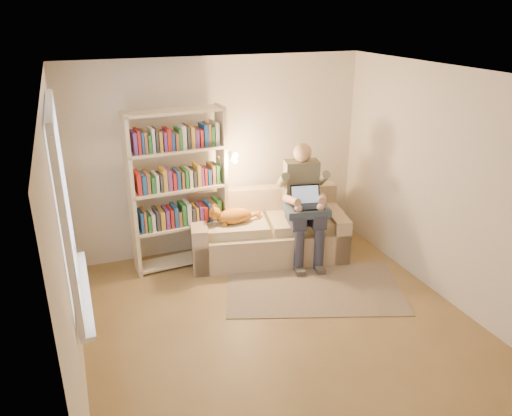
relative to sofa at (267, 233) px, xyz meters
name	(u,v)px	position (x,y,z in m)	size (l,w,h in m)	color
floor	(286,332)	(-0.48, -1.73, -0.32)	(4.50, 4.50, 0.00)	olive
ceiling	(293,78)	(-0.48, -1.73, 2.28)	(4.00, 4.50, 0.02)	white
wall_left	(66,253)	(-2.48, -1.73, 0.98)	(0.02, 4.50, 2.60)	silver
wall_right	(458,192)	(1.52, -1.73, 0.98)	(0.02, 4.50, 2.60)	silver
wall_back	(220,156)	(-0.48, 0.52, 0.98)	(4.00, 0.02, 2.60)	silver
wall_front	(457,367)	(-0.48, -3.98, 0.98)	(4.00, 0.02, 2.60)	silver
window	(71,234)	(-2.43, -1.53, 1.06)	(0.12, 1.52, 1.69)	white
sofa	(267,233)	(0.00, 0.00, 0.00)	(2.19, 1.32, 0.87)	tan
person	(303,197)	(0.41, -0.25, 0.55)	(0.57, 0.77, 1.55)	#6C6E59
cat	(231,216)	(-0.51, -0.02, 0.34)	(0.69, 0.32, 0.25)	orange
blanket	(310,209)	(0.42, -0.41, 0.44)	(0.55, 0.45, 0.10)	#2A394B
laptop	(310,201)	(0.42, -0.40, 0.56)	(0.44, 0.38, 0.33)	black
bookshelf	(178,182)	(-1.14, 0.15, 0.82)	(1.38, 0.40, 2.05)	beige
rug	(313,288)	(0.18, -1.05, -0.31)	(2.08, 1.23, 0.01)	gray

